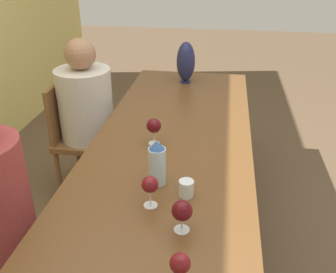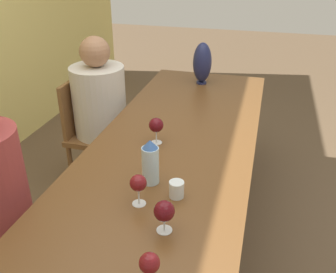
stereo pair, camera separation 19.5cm
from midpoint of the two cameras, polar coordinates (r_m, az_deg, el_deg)
The scene contains 11 objects.
ground_plane at distance 2.44m, azimuth -2.47°, elevation -18.07°, with size 14.00×14.00×0.00m, color brown.
dining_table at distance 2.02m, azimuth -2.85°, elevation -4.43°, with size 2.87×0.89×0.74m.
water_bottle at distance 1.71m, azimuth -4.95°, elevation -4.14°, with size 0.08×0.08×0.22m.
water_tumbler at distance 1.66m, azimuth -0.59°, elevation -8.02°, with size 0.07×0.07×0.08m.
vase at distance 2.99m, azimuth 0.83°, elevation 11.27°, with size 0.15×0.15×0.33m.
wine_glass_0 at distance 1.44m, azimuth -1.77°, elevation -11.44°, with size 0.08×0.08×0.14m.
wine_glass_1 at distance 1.57m, azimuth -6.35°, elevation -7.49°, with size 0.07×0.07×0.14m.
wine_glass_2 at distance 2.05m, azimuth -4.91°, elevation 1.52°, with size 0.08×0.08×0.15m.
wine_glass_4 at distance 1.25m, azimuth -2.85°, elevation -19.04°, with size 0.07×0.07×0.13m.
chair_far at distance 2.89m, azimuth -15.10°, elevation 0.39°, with size 0.44×0.44×0.86m.
person_far at distance 2.79m, azimuth -13.92°, elevation 3.03°, with size 0.39×0.39×1.18m.
Camera 1 is at (-1.70, -0.26, 1.74)m, focal length 40.00 mm.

